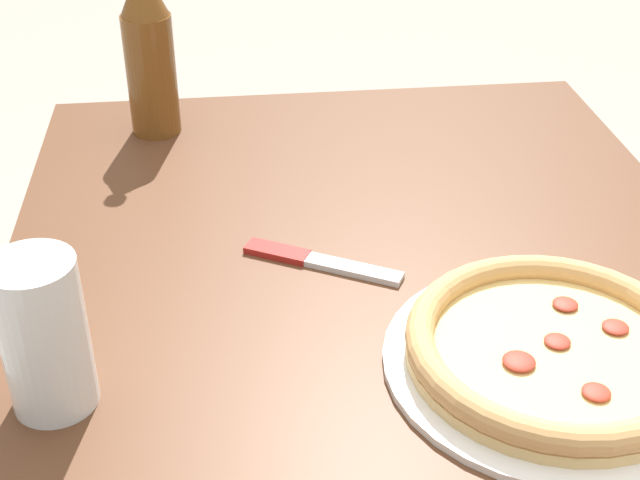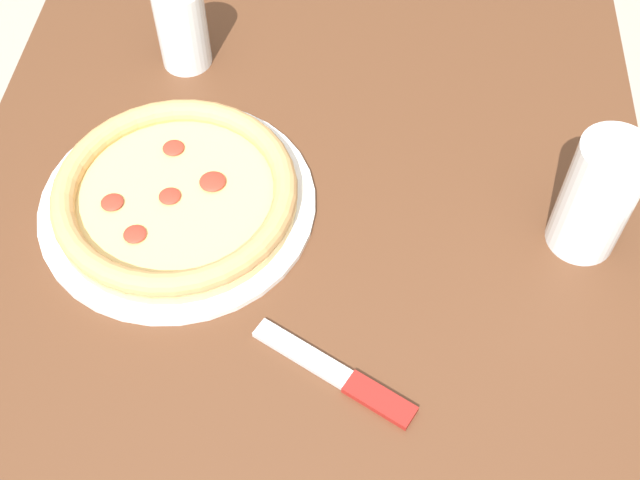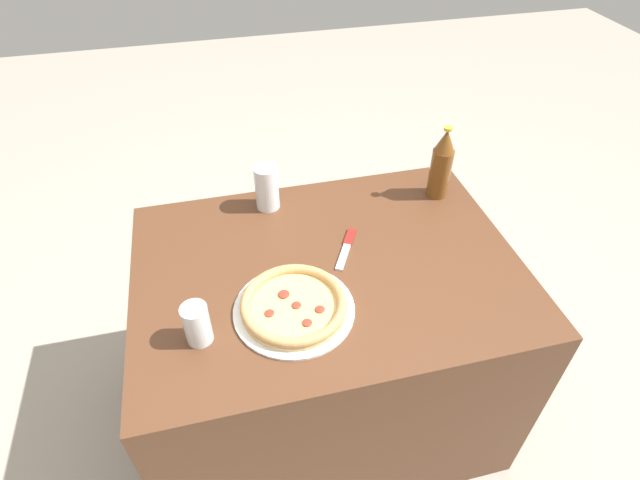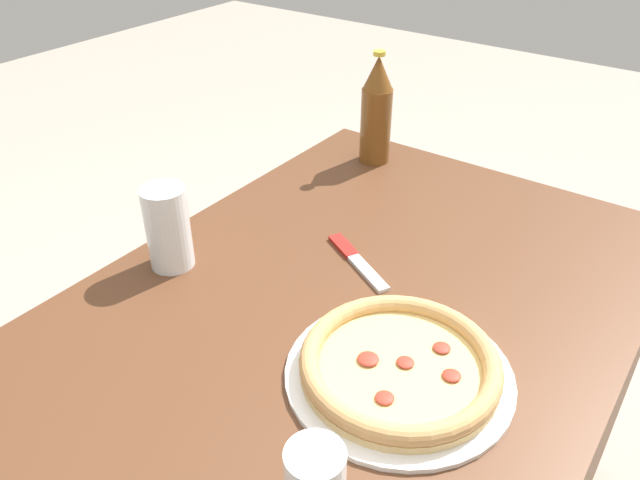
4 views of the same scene
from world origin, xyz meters
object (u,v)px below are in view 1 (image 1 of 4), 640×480
object	(u,v)px
pizza_salami	(553,350)
beer_bottle	(149,51)
glass_orange_juice	(45,340)
knife	(315,261)

from	to	relation	value
pizza_salami	beer_bottle	distance (m)	0.70
pizza_salami	glass_orange_juice	xyz separation A→B (m)	(0.01, 0.46, 0.05)
pizza_salami	beer_bottle	bearing A→B (deg)	34.48
glass_orange_juice	beer_bottle	bearing A→B (deg)	-6.87
beer_bottle	knife	world-z (taller)	beer_bottle
knife	glass_orange_juice	bearing A→B (deg)	127.28
glass_orange_juice	knife	distance (m)	0.33
glass_orange_juice	beer_bottle	distance (m)	0.57
beer_bottle	knife	size ratio (longest dim) A/B	1.46
pizza_salami	beer_bottle	size ratio (longest dim) A/B	1.26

